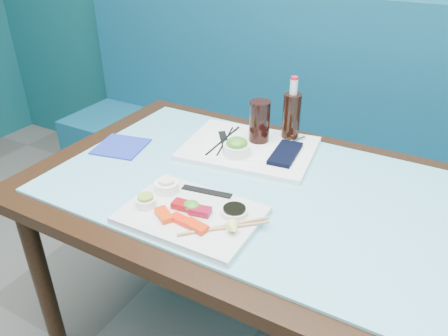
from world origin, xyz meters
The scene contains 34 objects.
booth_bench centered at (0.00, 2.29, 0.37)m, with size 3.00×0.56×1.17m.
dining_table centered at (0.00, 1.45, 0.67)m, with size 1.40×0.90×0.75m.
glass_top centered at (0.00, 1.45, 0.75)m, with size 1.22×0.76×0.01m, color #67BACF.
sashimi_plate centered at (-0.07, 1.21, 0.77)m, with size 0.36×0.26×0.02m, color silver.
salmon_left centered at (-0.12, 1.15, 0.78)m, with size 0.06×0.03×0.02m, color red.
salmon_mid centered at (-0.07, 1.16, 0.78)m, with size 0.06×0.03×0.01m, color #FF200A.
salmon_right centered at (-0.02, 1.15, 0.78)m, with size 0.07×0.03×0.02m, color red.
tuna_left centered at (-0.10, 1.21, 0.79)m, with size 0.06×0.04×0.02m, color maroon.
tuna_right centered at (-0.05, 1.21, 0.79)m, with size 0.06×0.03×0.02m, color maroon.
seaweed_garnish centered at (-0.08, 1.22, 0.79)m, with size 0.05×0.04×0.03m, color #38841E.
ramekin_wasabi centered at (-0.20, 1.17, 0.79)m, with size 0.06×0.06×0.02m, color white.
wasabi_fill centered at (-0.20, 1.17, 0.80)m, with size 0.04×0.04×0.01m, color olive.
ramekin_ginger centered at (-0.19, 1.26, 0.79)m, with size 0.07×0.07×0.03m, color white.
ginger_fill centered at (-0.19, 1.26, 0.81)m, with size 0.05×0.05×0.01m, color beige.
soy_dish centered at (0.03, 1.26, 0.78)m, with size 0.07×0.07×0.01m, color white.
soy_fill centered at (0.03, 1.26, 0.79)m, with size 0.06×0.06×0.01m, color black.
lemon_wedge centered at (0.07, 1.18, 0.80)m, with size 0.04×0.04×0.03m, color #E7EB6F.
chopstick_sleeve centered at (-0.09, 1.31, 0.78)m, with size 0.15×0.02×0.00m, color black.
wooden_chopstick_a centered at (0.04, 1.19, 0.78)m, with size 0.01×0.01×0.24m, color tan.
wooden_chopstick_b centered at (0.05, 1.19, 0.78)m, with size 0.01×0.01×0.22m, color tan.
serving_tray centered at (-0.11, 1.64, 0.77)m, with size 0.44×0.33×0.02m, color white.
paper_placemat centered at (-0.11, 1.64, 0.78)m, with size 0.30×0.21×0.00m, color white.
seaweed_bowl centered at (-0.12, 1.57, 0.79)m, with size 0.09×0.09×0.04m, color white.
seaweed_salad centered at (-0.12, 1.57, 0.82)m, with size 0.07×0.07×0.04m, color #3F871F.
cola_glass centered at (-0.10, 1.70, 0.85)m, with size 0.07×0.07×0.15m, color black.
navy_pouch centered at (0.02, 1.64, 0.78)m, with size 0.08×0.18×0.01m, color black.
fork centered at (0.02, 1.75, 0.78)m, with size 0.01×0.01×0.10m, color silver.
black_chopstick_a centered at (-0.21, 1.63, 0.78)m, with size 0.01×0.01×0.25m, color black.
black_chopstick_b centered at (-0.20, 1.63, 0.78)m, with size 0.01×0.01×0.23m, color black.
tray_sleeve centered at (-0.21, 1.63, 0.78)m, with size 0.03×0.16×0.00m, color black.
cola_bottle_body centered at (-0.02, 1.78, 0.85)m, with size 0.06×0.06×0.18m, color black.
cola_bottle_neck centered at (-0.02, 1.78, 0.96)m, with size 0.03×0.03×0.05m, color silver.
cola_bottle_cap centered at (-0.02, 1.78, 0.99)m, with size 0.02×0.02×0.01m, color red.
blue_napkin centered at (-0.52, 1.44, 0.76)m, with size 0.16×0.16×0.01m, color #1C2D9A.
Camera 1 is at (0.48, 0.42, 1.46)m, focal length 35.00 mm.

